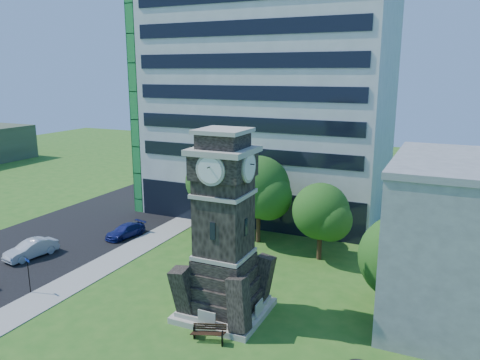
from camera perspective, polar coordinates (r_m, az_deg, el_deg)
The scene contains 13 objects.
ground at distance 31.99m, azimuth -8.58°, elevation -16.24°, with size 160.00×160.00×0.00m, color #2A601B.
sidewalk at distance 40.81m, azimuth -16.09°, elevation -9.88°, with size 3.00×70.00×0.06m, color gray.
street at distance 46.54m, azimuth -24.17°, elevation -7.68°, with size 14.00×80.00×0.02m, color black.
clock_tower at distance 29.98m, azimuth -1.97°, elevation -7.04°, with size 5.40×5.40×12.22m.
office_tall at distance 52.52m, azimuth 3.61°, elevation 11.55°, with size 26.20×15.11×28.60m.
car_street_mid at distance 44.31m, azimuth -24.10°, elevation -7.69°, with size 1.57×4.50×1.48m, color #B4B6BC.
car_street_north at distance 46.67m, azimuth -13.81°, elevation -6.05°, with size 1.70×4.19×1.22m, color navy.
park_bench at distance 29.17m, azimuth -3.84°, elevation -17.99°, with size 1.99×0.53×1.03m.
street_sign at distance 37.24m, azimuth -24.39°, elevation -10.10°, with size 0.64×0.06×2.67m.
tree_nw at distance 46.52m, azimuth -3.28°, elevation -0.43°, with size 5.93×5.39×7.64m.
tree_nc at distance 42.76m, azimuth 2.38°, elevation -1.16°, with size 6.35×5.77×8.18m.
tree_ne at distance 39.59m, azimuth 9.90°, elevation -4.02°, with size 5.24×4.77×6.64m.
tree_east at distance 32.48m, azimuth 19.27°, elevation -9.21°, with size 6.18×5.61×6.63m.
Camera 1 is at (15.61, -23.17, 15.57)m, focal length 35.00 mm.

